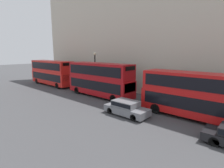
% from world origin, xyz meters
% --- Properties ---
extents(bus_leading, '(2.59, 11.01, 4.18)m').
position_xyz_m(bus_leading, '(1.60, 6.83, 2.31)').
color(bus_leading, red).
rests_on(bus_leading, ground).
extents(bus_second_in_queue, '(2.59, 10.30, 4.54)m').
position_xyz_m(bus_second_in_queue, '(1.60, 19.81, 2.49)').
color(bus_second_in_queue, '#A80F14').
rests_on(bus_second_in_queue, ground).
extents(bus_third_in_queue, '(2.59, 10.59, 4.47)m').
position_xyz_m(bus_third_in_queue, '(1.60, 32.41, 2.46)').
color(bus_third_in_queue, red).
rests_on(bus_third_in_queue, ground).
extents(car_hatchback, '(1.85, 4.35, 1.41)m').
position_xyz_m(car_hatchback, '(-1.80, 12.63, 0.74)').
color(car_hatchback, slate).
rests_on(car_hatchback, ground).
extents(street_lamp, '(0.44, 0.44, 5.98)m').
position_xyz_m(street_lamp, '(3.72, 22.99, 3.73)').
color(street_lamp, black).
rests_on(street_lamp, ground).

